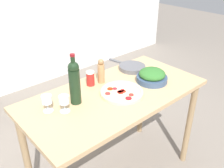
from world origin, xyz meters
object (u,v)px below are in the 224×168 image
(homemade_pizza, at_px, (122,92))
(salt_canister, at_px, (90,78))
(wine_glass_far, at_px, (47,100))
(salad_bowl, at_px, (152,76))
(cast_iron_skillet, at_px, (132,67))
(wine_bottle, at_px, (75,82))
(wine_glass_near, at_px, (64,101))
(pepper_mill, at_px, (101,72))

(homemade_pizza, distance_m, salt_canister, 0.29)
(wine_glass_far, relative_size, salad_bowl, 0.47)
(cast_iron_skillet, bearing_deg, wine_bottle, -169.58)
(wine_bottle, relative_size, wine_glass_near, 3.11)
(pepper_mill, distance_m, homemade_pizza, 0.26)
(wine_bottle, distance_m, wine_glass_near, 0.15)
(salt_canister, bearing_deg, salad_bowl, -34.54)
(pepper_mill, distance_m, salt_canister, 0.10)
(pepper_mill, bearing_deg, cast_iron_skillet, 1.87)
(wine_glass_near, bearing_deg, salt_canister, 27.01)
(wine_glass_near, relative_size, homemade_pizza, 0.36)
(wine_glass_near, distance_m, pepper_mill, 0.48)
(salad_bowl, bearing_deg, wine_glass_far, 167.81)
(salt_canister, bearing_deg, pepper_mill, -13.40)
(cast_iron_skillet, bearing_deg, salad_bowl, -99.67)
(wine_glass_near, relative_size, salad_bowl, 0.47)
(wine_glass_far, height_order, salad_bowl, wine_glass_far)
(salad_bowl, bearing_deg, salt_canister, 145.46)
(wine_glass_near, height_order, homemade_pizza, wine_glass_near)
(wine_bottle, distance_m, homemade_pizza, 0.39)
(wine_bottle, bearing_deg, cast_iron_skillet, 10.42)
(wine_glass_near, distance_m, salt_canister, 0.40)
(wine_glass_far, height_order, cast_iron_skillet, wine_glass_far)
(homemade_pizza, bearing_deg, pepper_mill, 89.73)
(wine_glass_near, height_order, cast_iron_skillet, wine_glass_near)
(wine_glass_near, bearing_deg, wine_glass_far, 136.89)
(wine_glass_far, bearing_deg, wine_bottle, -10.20)
(pepper_mill, bearing_deg, salt_canister, 166.60)
(pepper_mill, xyz_separation_m, cast_iron_skillet, (0.37, 0.01, -0.08))
(pepper_mill, bearing_deg, salad_bowl, -39.28)
(salt_canister, height_order, cast_iron_skillet, salt_canister)
(wine_bottle, height_order, homemade_pizza, wine_bottle)
(wine_glass_near, bearing_deg, wine_bottle, 19.47)
(wine_glass_far, distance_m, homemade_pizza, 0.57)
(wine_bottle, relative_size, salt_canister, 3.10)
(salt_canister, bearing_deg, wine_glass_near, -152.99)
(pepper_mill, distance_m, salad_bowl, 0.42)
(pepper_mill, xyz_separation_m, homemade_pizza, (-0.00, -0.25, -0.08))
(wine_bottle, relative_size, cast_iron_skillet, 0.98)
(pepper_mill, xyz_separation_m, salt_canister, (-0.09, 0.02, -0.04))
(wine_glass_near, relative_size, pepper_mill, 0.58)
(pepper_mill, bearing_deg, wine_glass_near, -160.50)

